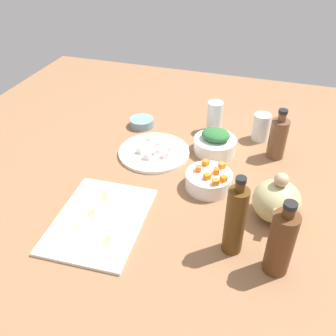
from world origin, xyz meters
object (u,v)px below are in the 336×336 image
bottle_0 (281,242)px  bottle_1 (278,138)px  bowl_carrots (209,180)px  bowl_small_side (142,122)px  bowl_greens (215,145)px  cutting_board (100,220)px  teapot (277,200)px  drinking_glass_1 (215,117)px  plate_tofu (154,152)px  drinking_glass_0 (261,127)px  bottle_2 (235,220)px

bottle_0 → bottle_1: (-51.09, -3.92, -1.69)cm
bowl_carrots → bowl_small_side: (-30.60, -34.32, -1.04)cm
bowl_greens → cutting_board: bearing=-27.4°
bowl_carrots → teapot: teapot is taller
bowl_small_side → drinking_glass_1: size_ratio=0.78×
plate_tofu → bowl_greens: (-8.29, 20.52, 1.96)cm
drinking_glass_1 → drinking_glass_0: bearing=87.7°
bowl_greens → bottle_0: (47.90, 25.15, 6.83)cm
bowl_greens → bowl_carrots: 21.45cm
plate_tofu → bottle_0: size_ratio=1.19×
bowl_carrots → bottle_2: bearing=25.9°
plate_tofu → bottle_2: 50.93cm
drinking_glass_0 → teapot: bearing=11.5°
teapot → drinking_glass_1: teapot is taller
teapot → bottle_2: bearing=-31.2°
bowl_carrots → bowl_small_side: bowl_carrots is taller
plate_tofu → bottle_1: bearing=105.4°
bowl_small_side → cutting_board: bearing=8.4°
bowl_carrots → bottle_2: (23.38, 11.36, 7.70)cm
bowl_greens → drinking_glass_1: 15.15cm
bowl_carrots → teapot: bearing=70.4°
bottle_1 → bottle_2: bearing=-8.9°
bowl_carrots → bottle_1: size_ratio=0.80×
drinking_glass_0 → bottle_0: bearing=9.6°
plate_tofu → bottle_2: (36.40, 34.26, 9.78)cm
cutting_board → drinking_glass_0: 71.05cm
bowl_small_side → teapot: (38.06, 55.32, 4.46)cm
bowl_greens → teapot: size_ratio=0.97×
bowl_greens → bottle_2: size_ratio=0.65×
bowl_small_side → drinking_glass_0: drinking_glass_0 is taller
bottle_0 → bottle_2: bearing=-105.7°
cutting_board → teapot: size_ratio=2.07×
drinking_glass_0 → bottle_2: bearing=-1.0°
teapot → cutting_board: bearing=-70.0°
drinking_glass_1 → cutting_board: bearing=-18.8°
teapot → drinking_glass_1: 50.70cm
bottle_1 → bottle_2: (47.88, -7.49, 2.68)cm
bottle_0 → bowl_small_side: bearing=-135.0°
bowl_carrots → bottle_2: 27.11cm
plate_tofu → bottle_1: (-11.49, 41.75, 7.10)cm
plate_tofu → drinking_glass_1: bearing=142.8°
bottle_0 → drinking_glass_0: bottle_0 is taller
bowl_small_side → drinking_glass_1: drinking_glass_1 is taller
cutting_board → plate_tofu: (-37.65, 3.26, 0.10)cm
bottle_1 → bowl_small_side: bearing=-96.5°
teapot → drinking_glass_1: (-43.10, -26.70, 0.09)cm
bowl_carrots → drinking_glass_1: drinking_glass_1 is taller
bottle_1 → cutting_board: bearing=-42.5°
bowl_greens → bowl_carrots: (21.32, 2.38, 0.12)cm
cutting_board → drinking_glass_0: size_ratio=3.19×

